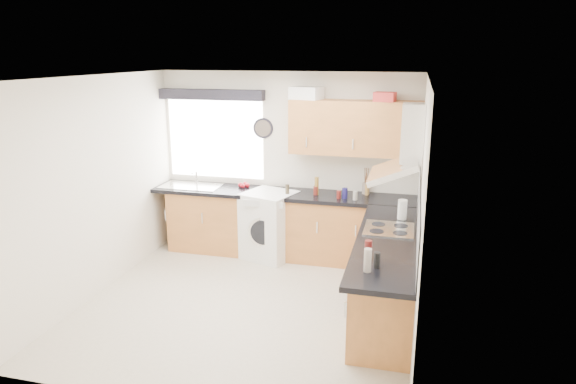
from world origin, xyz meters
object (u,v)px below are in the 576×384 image
(upper_cabinets, at_px, (355,128))
(washing_machine, at_px, (269,225))
(extractor_hood, at_px, (403,151))
(oven, at_px, (387,272))

(upper_cabinets, relative_size, washing_machine, 1.85)
(extractor_hood, bearing_deg, oven, 180.00)
(extractor_hood, xyz_separation_m, upper_cabinets, (-0.65, 1.33, 0.03))
(extractor_hood, relative_size, washing_machine, 0.85)
(extractor_hood, bearing_deg, upper_cabinets, 116.13)
(oven, xyz_separation_m, extractor_hood, (0.10, -0.00, 1.34))
(oven, height_order, upper_cabinets, upper_cabinets)
(washing_machine, bearing_deg, oven, -15.70)
(extractor_hood, distance_m, washing_machine, 2.45)
(oven, distance_m, extractor_hood, 1.35)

